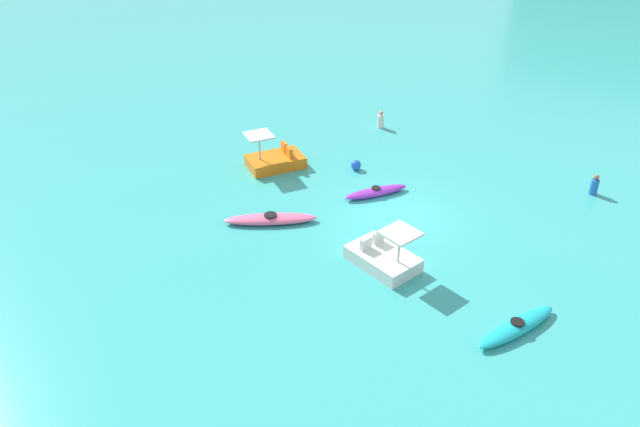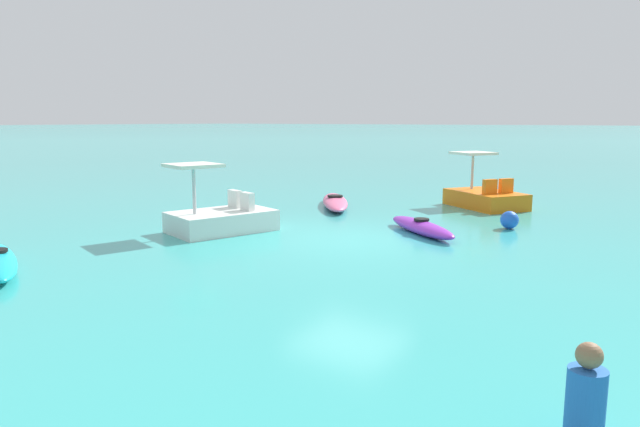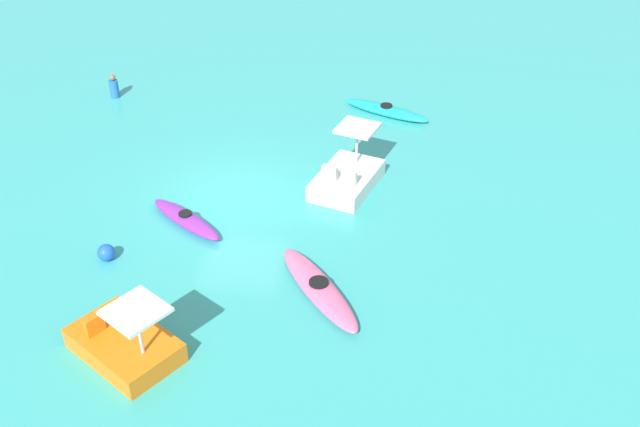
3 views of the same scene
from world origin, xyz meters
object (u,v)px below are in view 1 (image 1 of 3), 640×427
Objects in this scene: pedal_boat_orange at (275,160)px; person_by_kayaks at (381,120)px; pedal_boat_white at (383,257)px; kayak_purple at (376,192)px; buoy_blue at (356,165)px; kayak_cyan at (516,327)px; kayak_pink at (271,219)px; person_near_shore at (594,186)px.

pedal_boat_orange is 3.22× the size of person_by_kayaks.
kayak_purple is at bearing 121.38° from pedal_boat_white.
person_by_kayaks is (-1.25, 4.61, 0.16)m from buoy_blue.
kayak_cyan and kayak_purple have the same top height.
pedal_boat_white is (-4.91, 0.80, 0.17)m from kayak_cyan.
kayak_cyan is 15.26m from person_by_kayaks.
kayak_pink is 3.70× the size of person_by_kayaks.
kayak_cyan is 1.12× the size of pedal_boat_orange.
kayak_cyan is 8.92m from kayak_purple.
kayak_pink and kayak_purple have the same top height.
buoy_blue is 9.83m from person_near_shore.
person_by_kayaks is at bearing 105.20° from buoy_blue.
pedal_boat_white is 3.10× the size of person_by_kayaks.
kayak_pink is 1.27× the size of kayak_purple.
kayak_purple is at bearing -146.44° from person_near_shore.
person_by_kayaks is at bearing 173.33° from person_near_shore.
pedal_boat_orange is 6.57m from person_by_kayaks.
kayak_purple is (2.35, 4.01, -0.00)m from kayak_pink.
kayak_purple is 8.89m from person_near_shore.
person_near_shore is (12.37, 5.07, 0.05)m from pedal_boat_orange.
kayak_cyan is at bearing -46.49° from person_by_kayaks.
pedal_boat_white reaches higher than buoy_blue.
kayak_cyan is 13.28m from pedal_boat_orange.
person_by_kayaks is (-10.48, 1.23, 0.00)m from person_near_shore.
kayak_pink is at bearing -137.57° from person_near_shore.
buoy_blue is at bearing 139.96° from kayak_purple.
kayak_pink is 3.70× the size of person_near_shore.
pedal_boat_orange is (-12.39, 4.77, 0.17)m from kayak_cyan.
kayak_cyan is 9.84m from person_near_shore.
kayak_cyan is at bearing -5.38° from kayak_pink.
person_near_shore is (4.89, 9.04, 0.05)m from pedal_boat_white.
person_near_shore is 10.55m from person_by_kayaks.
pedal_boat_orange is 6.33× the size of buoy_blue.
kayak_purple is 0.91× the size of pedal_boat_orange.
pedal_boat_white is at bearing -61.42° from person_by_kayaks.
kayak_pink is 7.29× the size of buoy_blue.
buoy_blue is (-9.25, 6.46, 0.06)m from kayak_cyan.
kayak_purple is 2.38m from buoy_blue.
kayak_purple is 4.96m from pedal_boat_orange.
pedal_boat_orange reaches higher than kayak_cyan.
kayak_cyan is 11.29m from buoy_blue.
person_by_kayaks is at bearing 133.51° from kayak_cyan.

